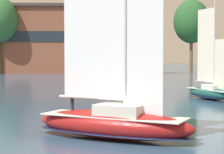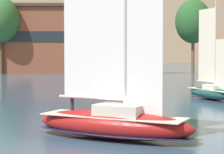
{
  "view_description": "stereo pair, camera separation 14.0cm",
  "coord_description": "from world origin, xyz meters",
  "px_view_note": "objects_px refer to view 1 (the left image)",
  "views": [
    {
      "loc": [
        -0.51,
        -24.65,
        4.84
      ],
      "look_at": [
        0.0,
        3.0,
        3.36
      ],
      "focal_mm": 70.0,
      "sensor_mm": 36.0,
      "label": 1
    },
    {
      "loc": [
        -0.37,
        -24.66,
        4.84
      ],
      "look_at": [
        0.0,
        3.0,
        3.36
      ],
      "focal_mm": 70.0,
      "sensor_mm": 36.0,
      "label": 2
    }
  ],
  "objects_px": {
    "tree_shore_center": "(191,22)",
    "sailboat_main": "(113,120)",
    "tree_shore_right": "(137,24)",
    "sailboat_moored_mid_channel": "(211,91)"
  },
  "relations": [
    {
      "from": "tree_shore_center",
      "to": "sailboat_main",
      "type": "height_order",
      "value": "tree_shore_center"
    },
    {
      "from": "tree_shore_right",
      "to": "tree_shore_center",
      "type": "bearing_deg",
      "value": 17.97
    },
    {
      "from": "tree_shore_center",
      "to": "sailboat_moored_mid_channel",
      "type": "height_order",
      "value": "tree_shore_center"
    },
    {
      "from": "tree_shore_right",
      "to": "sailboat_moored_mid_channel",
      "type": "distance_m",
      "value": 58.14
    },
    {
      "from": "tree_shore_center",
      "to": "sailboat_moored_mid_channel",
      "type": "bearing_deg",
      "value": -99.43
    },
    {
      "from": "tree_shore_center",
      "to": "tree_shore_right",
      "type": "height_order",
      "value": "tree_shore_center"
    },
    {
      "from": "tree_shore_center",
      "to": "tree_shore_right",
      "type": "xyz_separation_m",
      "value": [
        -13.73,
        -4.45,
        -0.81
      ]
    },
    {
      "from": "tree_shore_center",
      "to": "sailboat_main",
      "type": "distance_m",
      "value": 86.22
    },
    {
      "from": "sailboat_main",
      "to": "sailboat_moored_mid_channel",
      "type": "distance_m",
      "value": 23.96
    },
    {
      "from": "tree_shore_right",
      "to": "sailboat_moored_mid_channel",
      "type": "bearing_deg",
      "value": -86.46
    }
  ]
}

